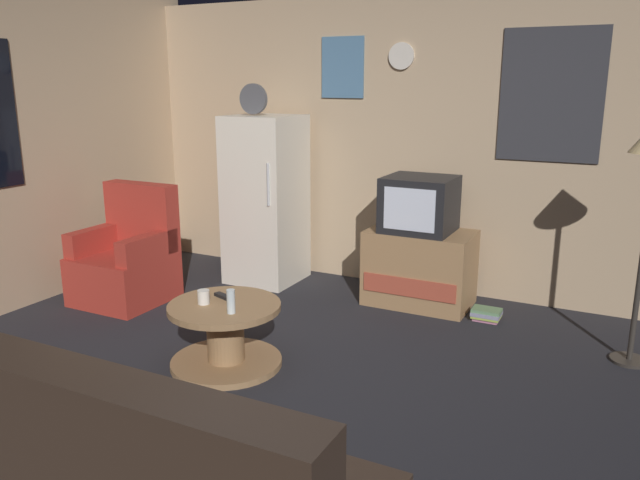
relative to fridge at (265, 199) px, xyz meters
name	(u,v)px	position (x,y,z in m)	size (l,w,h in m)	color
ground_plane	(252,399)	(1.12, -1.98, -0.75)	(12.00, 12.00, 0.00)	#232328
wall_with_art	(404,144)	(1.13, 0.47, 0.50)	(5.20, 0.12, 2.50)	tan
fridge	(265,199)	(0.00, 0.00, 0.00)	(0.60, 0.62, 1.77)	silver
tv_stand	(420,268)	(1.46, 0.01, -0.45)	(0.84, 0.53, 0.62)	#9E754C
crt_tv	(419,204)	(1.44, 0.01, 0.08)	(0.54, 0.51, 0.44)	black
coffee_table	(225,335)	(0.72, -1.67, -0.54)	(0.72, 0.72, 0.42)	#9E754C
wine_glass	(231,301)	(0.86, -1.79, -0.26)	(0.05, 0.05, 0.15)	silver
mug_ceramic_white	(204,297)	(0.61, -1.73, -0.29)	(0.08, 0.08, 0.09)	silver
remote_control	(223,296)	(0.65, -1.58, -0.32)	(0.15, 0.04, 0.02)	black
armchair	(128,260)	(-0.75, -0.99, -0.42)	(0.68, 0.68, 0.96)	#A52D23
book_stack	(486,314)	(2.05, -0.11, -0.71)	(0.22, 0.17, 0.09)	#C67897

